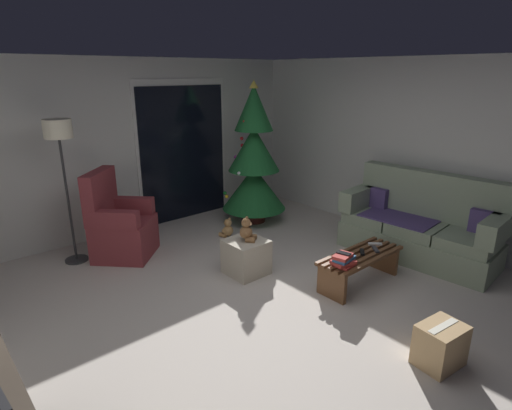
{
  "coord_description": "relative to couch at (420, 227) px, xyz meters",
  "views": [
    {
      "loc": [
        -2.55,
        -2.69,
        2.31
      ],
      "look_at": [
        0.4,
        0.7,
        0.85
      ],
      "focal_mm": 29.07,
      "sensor_mm": 36.0,
      "label": 1
    }
  ],
  "objects": [
    {
      "name": "cell_phone",
      "position": [
        -1.59,
        0.0,
        0.1
      ],
      "size": [
        0.1,
        0.16,
        0.01
      ],
      "primitive_type": "cube",
      "rotation": [
        0.0,
        0.0,
        0.24
      ],
      "color": "black",
      "rests_on": "book_stack"
    },
    {
      "name": "teddy_bear_honey_by_tree",
      "position": [
        -1.5,
        2.14,
        -0.28
      ],
      "size": [
        0.2,
        0.2,
        0.29
      ],
      "color": "tan",
      "rests_on": "ground"
    },
    {
      "name": "floor_lamp",
      "position": [
        -3.44,
        2.77,
        1.11
      ],
      "size": [
        0.32,
        0.32,
        1.78
      ],
      "color": "#2D2D30",
      "rests_on": "ground"
    },
    {
      "name": "remote_black",
      "position": [
        -1.18,
        0.05,
        -0.02
      ],
      "size": [
        0.15,
        0.13,
        0.02
      ],
      "primitive_type": "cube",
      "rotation": [
        0.0,
        0.0,
        2.26
      ],
      "color": "black",
      "rests_on": "coffee_table"
    },
    {
      "name": "wall_back",
      "position": [
        -2.32,
        3.38,
        0.85
      ],
      "size": [
        5.72,
        0.12,
        2.5
      ],
      "primitive_type": "cube",
      "color": "beige",
      "rests_on": "ground"
    },
    {
      "name": "cardboard_box_taped_mid_floor",
      "position": [
        -1.86,
        -1.2,
        -0.22
      ],
      "size": [
        0.41,
        0.33,
        0.36
      ],
      "color": "tan",
      "rests_on": "ground"
    },
    {
      "name": "ottoman",
      "position": [
        -2.02,
        1.09,
        -0.19
      ],
      "size": [
        0.44,
        0.44,
        0.42
      ],
      "primitive_type": "cube",
      "color": "#B2A893",
      "rests_on": "ground"
    },
    {
      "name": "ground_plane",
      "position": [
        -2.32,
        0.32,
        -0.4
      ],
      "size": [
        7.0,
        7.0,
        0.0
      ],
      "primitive_type": "plane",
      "color": "#BCB2A8"
    },
    {
      "name": "coffee_table",
      "position": [
        -1.22,
        0.05,
        -0.15
      ],
      "size": [
        1.1,
        0.4,
        0.37
      ],
      "color": "brown",
      "rests_on": "ground"
    },
    {
      "name": "book_stack",
      "position": [
        -1.6,
        -0.01,
        0.03
      ],
      "size": [
        0.27,
        0.21,
        0.13
      ],
      "color": "#A32D28",
      "rests_on": "coffee_table"
    },
    {
      "name": "remote_silver",
      "position": [
        -1.38,
        0.07,
        -0.02
      ],
      "size": [
        0.12,
        0.16,
        0.02
      ],
      "primitive_type": "cube",
      "rotation": [
        0.0,
        0.0,
        5.75
      ],
      "color": "#ADADB2",
      "rests_on": "coffee_table"
    },
    {
      "name": "patio_door_frame",
      "position": [
        -1.46,
        3.31,
        0.7
      ],
      "size": [
        1.6,
        0.02,
        2.2
      ],
      "primitive_type": "cube",
      "color": "silver",
      "rests_on": "ground"
    },
    {
      "name": "teddy_bear_chestnut",
      "position": [
        -2.01,
        1.08,
        0.14
      ],
      "size": [
        0.21,
        0.22,
        0.29
      ],
      "color": "brown",
      "rests_on": "ottoman"
    },
    {
      "name": "wall_right",
      "position": [
        0.54,
        0.32,
        0.85
      ],
      "size": [
        0.12,
        6.0,
        2.5
      ],
      "primitive_type": "cube",
      "color": "beige",
      "rests_on": "ground"
    },
    {
      "name": "patio_door_glass",
      "position": [
        -1.46,
        3.29,
        0.65
      ],
      "size": [
        1.5,
        0.02,
        2.1
      ],
      "primitive_type": "cube",
      "color": "black",
      "rests_on": "ground"
    },
    {
      "name": "remote_graphite",
      "position": [
        -1.01,
        -0.01,
        -0.02
      ],
      "size": [
        0.13,
        0.15,
        0.02
      ],
      "primitive_type": "cube",
      "rotation": [
        0.0,
        0.0,
        5.61
      ],
      "color": "#333338",
      "rests_on": "coffee_table"
    },
    {
      "name": "couch",
      "position": [
        0.0,
        0.0,
        0.0
      ],
      "size": [
        0.93,
        1.99,
        1.08
      ],
      "color": "gray",
      "rests_on": "ground"
    },
    {
      "name": "remote_white",
      "position": [
        -0.88,
        0.09,
        -0.02
      ],
      "size": [
        0.14,
        0.14,
        0.02
      ],
      "primitive_type": "cube",
      "rotation": [
        0.0,
        0.0,
        3.94
      ],
      "color": "silver",
      "rests_on": "coffee_table"
    },
    {
      "name": "christmas_tree",
      "position": [
        -0.77,
        2.4,
        0.56
      ],
      "size": [
        1.0,
        1.0,
        2.19
      ],
      "color": "#4C1E19",
      "rests_on": "ground"
    },
    {
      "name": "armchair",
      "position": [
        -2.93,
        2.54,
        0.0
      ],
      "size": [
        0.97,
        0.97,
        1.13
      ],
      "color": "maroon",
      "rests_on": "ground"
    }
  ]
}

